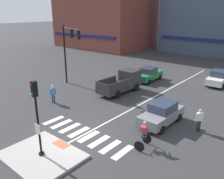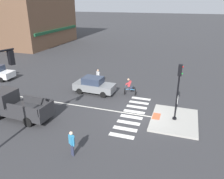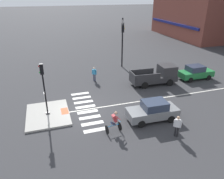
{
  "view_description": "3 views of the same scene",
  "coord_description": "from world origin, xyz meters",
  "px_view_note": "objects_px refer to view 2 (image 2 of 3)",
  "views": [
    {
      "loc": [
        10.38,
        -8.85,
        7.96
      ],
      "look_at": [
        -0.93,
        4.76,
        1.93
      ],
      "focal_mm": 37.21,
      "sensor_mm": 36.0,
      "label": 1
    },
    {
      "loc": [
        -16.13,
        -2.96,
        8.79
      ],
      "look_at": [
        0.28,
        2.54,
        1.85
      ],
      "focal_mm": 36.09,
      "sensor_mm": 36.0,
      "label": 2
    },
    {
      "loc": [
        16.6,
        -2.25,
        9.59
      ],
      "look_at": [
        -0.78,
        3.26,
        1.23
      ],
      "focal_mm": 34.56,
      "sensor_mm": 36.0,
      "label": 3
    }
  ],
  "objects_px": {
    "pickup_truck_charcoal_westbound_far": "(16,106)",
    "pedestrian_waiting_far_side": "(98,75)",
    "car_grey_eastbound_mid": "(94,85)",
    "pedestrian_at_curb_left": "(72,142)",
    "signal_pole": "(178,87)",
    "cyclist": "(130,86)"
  },
  "relations": [
    {
      "from": "pedestrian_at_curb_left",
      "to": "cyclist",
      "type": "bearing_deg",
      "value": -5.13
    },
    {
      "from": "car_grey_eastbound_mid",
      "to": "pickup_truck_charcoal_westbound_far",
      "type": "relative_size",
      "value": 0.8
    },
    {
      "from": "signal_pole",
      "to": "car_grey_eastbound_mid",
      "type": "distance_m",
      "value": 8.97
    },
    {
      "from": "car_grey_eastbound_mid",
      "to": "cyclist",
      "type": "height_order",
      "value": "cyclist"
    },
    {
      "from": "pickup_truck_charcoal_westbound_far",
      "to": "pedestrian_at_curb_left",
      "type": "height_order",
      "value": "pickup_truck_charcoal_westbound_far"
    },
    {
      "from": "signal_pole",
      "to": "pedestrian_waiting_far_side",
      "type": "xyz_separation_m",
      "value": [
        5.81,
        8.71,
        -1.81
      ]
    },
    {
      "from": "pedestrian_at_curb_left",
      "to": "pedestrian_waiting_far_side",
      "type": "height_order",
      "value": "same"
    },
    {
      "from": "car_grey_eastbound_mid",
      "to": "pedestrian_at_curb_left",
      "type": "relative_size",
      "value": 2.48
    },
    {
      "from": "signal_pole",
      "to": "car_grey_eastbound_mid",
      "type": "height_order",
      "value": "signal_pole"
    },
    {
      "from": "signal_pole",
      "to": "pedestrian_at_curb_left",
      "type": "xyz_separation_m",
      "value": [
        -6.28,
        5.54,
        -1.81
      ]
    },
    {
      "from": "car_grey_eastbound_mid",
      "to": "pedestrian_at_curb_left",
      "type": "xyz_separation_m",
      "value": [
        -9.53,
        -2.58,
        0.17
      ]
    },
    {
      "from": "pickup_truck_charcoal_westbound_far",
      "to": "pedestrian_waiting_far_side",
      "type": "height_order",
      "value": "pickup_truck_charcoal_westbound_far"
    },
    {
      "from": "pickup_truck_charcoal_westbound_far",
      "to": "car_grey_eastbound_mid",
      "type": "bearing_deg",
      "value": -31.03
    },
    {
      "from": "car_grey_eastbound_mid",
      "to": "pedestrian_at_curb_left",
      "type": "bearing_deg",
      "value": -164.87
    },
    {
      "from": "car_grey_eastbound_mid",
      "to": "pickup_truck_charcoal_westbound_far",
      "type": "xyz_separation_m",
      "value": [
        -6.59,
        3.97,
        0.17
      ]
    },
    {
      "from": "pedestrian_waiting_far_side",
      "to": "pedestrian_at_curb_left",
      "type": "bearing_deg",
      "value": -165.3
    },
    {
      "from": "signal_pole",
      "to": "pedestrian_at_curb_left",
      "type": "distance_m",
      "value": 8.57
    },
    {
      "from": "car_grey_eastbound_mid",
      "to": "pedestrian_waiting_far_side",
      "type": "relative_size",
      "value": 2.48
    },
    {
      "from": "signal_pole",
      "to": "pedestrian_at_curb_left",
      "type": "bearing_deg",
      "value": 138.55
    },
    {
      "from": "cyclist",
      "to": "pedestrian_waiting_far_side",
      "type": "xyz_separation_m",
      "value": [
        1.89,
        4.08,
        0.11
      ]
    },
    {
      "from": "signal_pole",
      "to": "pedestrian_waiting_far_side",
      "type": "relative_size",
      "value": 2.62
    },
    {
      "from": "cyclist",
      "to": "pedestrian_waiting_far_side",
      "type": "distance_m",
      "value": 4.5
    }
  ]
}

